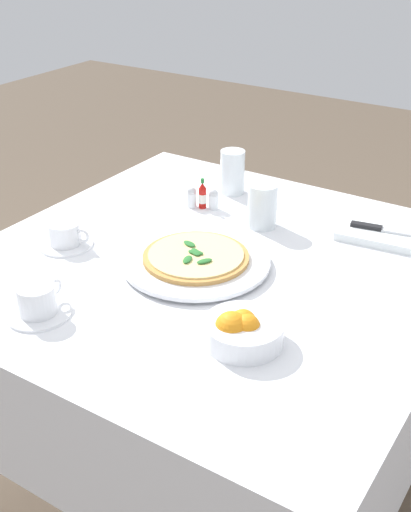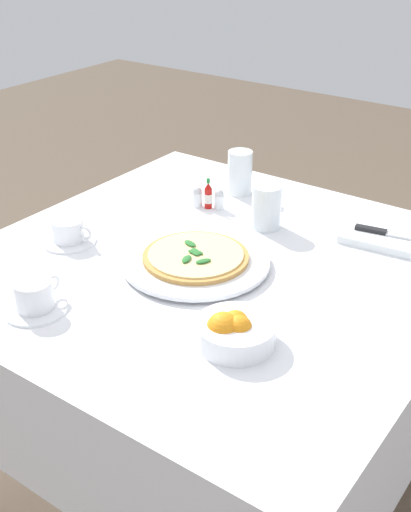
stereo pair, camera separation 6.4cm
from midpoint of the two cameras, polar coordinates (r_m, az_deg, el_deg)
The scene contains 14 objects.
ground_plane at distance 1.96m, azimuth 1.68°, elevation -19.61°, with size 8.00×8.00×0.00m, color brown.
dining_table at distance 1.57m, azimuth 1.98°, elevation -4.87°, with size 1.06×1.06×0.74m.
pizza_plate at distance 1.47m, azimuth 0.40°, elevation -0.49°, with size 0.33×0.33×0.02m.
pizza at distance 1.47m, azimuth 0.40°, elevation -0.02°, with size 0.24×0.24×0.02m.
coffee_cup_back_corner at distance 1.60m, azimuth -10.63°, elevation 2.02°, with size 0.13×0.13×0.06m.
coffee_cup_right_edge at distance 1.35m, azimuth -13.25°, elevation -3.51°, with size 0.13×0.13×0.07m.
water_glass_left_edge at distance 1.84m, azimuth 4.00°, elevation 6.99°, with size 0.07×0.07×0.12m.
water_glass_far_right at distance 1.64m, azimuth 6.37°, elevation 4.01°, with size 0.07×0.07×0.11m.
napkin_folded at distance 1.64m, azimuth 16.74°, elevation 1.41°, with size 0.23×0.15×0.02m.
dinner_knife at distance 1.64m, azimuth 16.90°, elevation 1.82°, with size 0.20×0.05×0.01m.
citrus_bowl at distance 1.22m, azimuth 3.98°, elevation -6.52°, with size 0.15×0.15×0.07m.
hot_sauce_bottle at distance 1.75m, azimuth 1.30°, elevation 5.21°, with size 0.02×0.02×0.08m.
salt_shaker at distance 1.74m, azimuth 2.24°, elevation 4.82°, with size 0.03×0.03×0.06m.
pepper_shaker at distance 1.76m, azimuth 0.36°, elevation 5.04°, with size 0.03×0.03×0.06m.
Camera 2 is at (0.74, -1.07, 1.46)m, focal length 46.28 mm.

